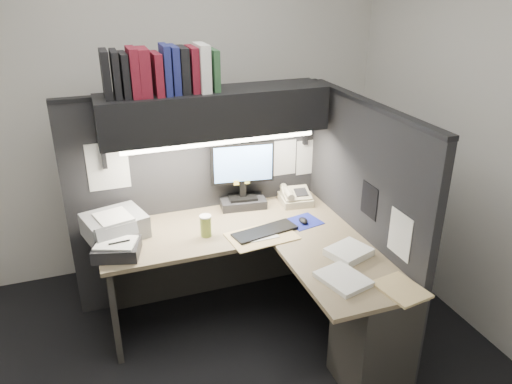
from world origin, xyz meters
TOP-DOWN VIEW (x-y plane):
  - floor at (0.00, 0.00)m, footprint 3.50×3.50m
  - wall_back at (0.00, 1.50)m, footprint 3.50×0.04m
  - wall_front at (0.00, -1.50)m, footprint 3.50×0.04m
  - wall_right at (1.75, 0.00)m, footprint 0.04×3.00m
  - partition_back at (0.03, 0.93)m, footprint 1.90×0.06m
  - partition_right at (0.98, 0.18)m, footprint 0.06×1.50m
  - desk at (0.43, -0.00)m, footprint 1.70×1.53m
  - overhead_shelf at (0.12, 0.75)m, footprint 1.55×0.34m
  - task_light_tube at (0.12, 0.61)m, footprint 1.32×0.04m
  - monitor at (0.34, 0.82)m, footprint 0.47×0.25m
  - keyboard at (0.35, 0.36)m, footprint 0.48×0.24m
  - mousepad at (0.67, 0.42)m, footprint 0.27×0.25m
  - mouse at (0.66, 0.40)m, footprint 0.06×0.09m
  - telephone at (0.74, 0.74)m, footprint 0.25×0.26m
  - coffee_cup at (-0.04, 0.46)m, footprint 0.08×0.08m
  - printer at (-0.61, 0.67)m, footprint 0.45×0.41m
  - notebook_stack at (-0.63, 0.40)m, footprint 0.33×0.30m
  - open_folder at (0.31, 0.32)m, footprint 0.48×0.34m
  - paper_stack_a at (0.74, -0.09)m, footprint 0.31×0.28m
  - paper_stack_b at (0.57, -0.33)m, footprint 0.29×0.33m
  - manila_stack at (0.83, -0.53)m, footprint 0.26×0.31m
  - binder_row at (-0.21, 0.75)m, footprint 0.72×0.25m
  - pinned_papers at (0.42, 0.56)m, footprint 1.76×1.31m

SIDE VIEW (x-z plane):
  - floor at x=0.00m, z-range 0.00..0.00m
  - desk at x=0.43m, z-range 0.08..0.81m
  - mousepad at x=0.67m, z-range 0.73..0.73m
  - open_folder at x=0.31m, z-range 0.73..0.74m
  - manila_stack at x=0.83m, z-range 0.73..0.75m
  - keyboard at x=0.35m, z-range 0.73..0.75m
  - paper_stack_b at x=0.57m, z-range 0.73..0.76m
  - mouse at x=0.66m, z-range 0.73..0.77m
  - paper_stack_a at x=0.74m, z-range 0.73..0.78m
  - notebook_stack at x=-0.63m, z-range 0.73..0.81m
  - telephone at x=0.74m, z-range 0.73..0.82m
  - partition_back at x=0.03m, z-range 0.00..1.60m
  - partition_right at x=0.98m, z-range 0.00..1.60m
  - coffee_cup at x=-0.04m, z-range 0.73..0.87m
  - printer at x=-0.61m, z-range 0.73..0.88m
  - monitor at x=0.34m, z-range 0.68..1.18m
  - pinned_papers at x=0.42m, z-range 0.80..1.31m
  - task_light_tube at x=0.12m, z-range 1.31..1.35m
  - wall_back at x=0.00m, z-range 0.00..2.70m
  - wall_front at x=0.00m, z-range 0.00..2.70m
  - wall_right at x=1.75m, z-range 0.00..2.70m
  - overhead_shelf at x=0.12m, z-range 1.35..1.65m
  - binder_row at x=-0.21m, z-range 1.64..1.95m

